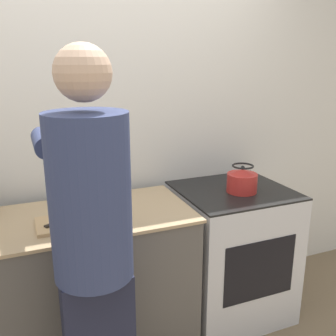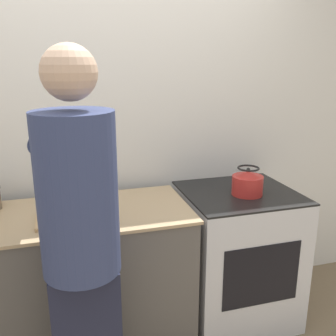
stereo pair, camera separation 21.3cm
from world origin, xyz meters
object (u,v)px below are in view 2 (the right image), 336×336
(cutting_board, at_px, (71,218))
(kettle, at_px, (247,183))
(person, at_px, (81,239))
(oven, at_px, (236,255))
(knife, at_px, (63,216))

(cutting_board, xyz_separation_m, kettle, (1.10, 0.06, 0.08))
(person, height_order, kettle, person)
(cutting_board, height_order, kettle, kettle)
(person, bearing_deg, kettle, 24.38)
(oven, bearing_deg, person, -152.70)
(person, xyz_separation_m, cutting_board, (-0.03, 0.43, -0.07))
(oven, distance_m, person, 1.29)
(kettle, bearing_deg, oven, 110.65)
(cutting_board, relative_size, knife, 1.60)
(cutting_board, bearing_deg, kettle, 2.96)
(person, relative_size, cutting_board, 5.01)
(cutting_board, bearing_deg, knife, 174.73)
(person, distance_m, cutting_board, 0.44)
(oven, relative_size, kettle, 4.68)
(person, xyz_separation_m, kettle, (1.07, 0.48, 0.01))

